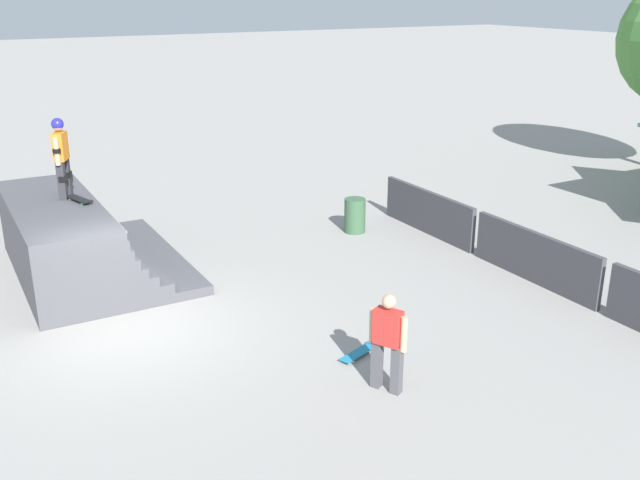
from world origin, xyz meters
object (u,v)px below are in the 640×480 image
at_px(skateboard_on_deck, 80,199).
at_px(bystander_walking, 388,338).
at_px(trash_bin, 355,215).
at_px(skateboard_on_ground, 361,351).
at_px(skater_on_deck, 61,152).

height_order(skateboard_on_deck, bystander_walking, skateboard_on_deck).
bearing_deg(bystander_walking, trash_bin, -55.28).
bearing_deg(skateboard_on_ground, skater_on_deck, 98.07).
height_order(bystander_walking, trash_bin, bystander_walking).
distance_m(skater_on_deck, trash_bin, 6.94).
xyz_separation_m(skateboard_on_ground, trash_bin, (-5.37, 3.23, 0.37)).
bearing_deg(skateboard_on_ground, skateboard_on_deck, 98.76).
height_order(bystander_walking, skateboard_on_ground, bystander_walking).
height_order(skater_on_deck, skateboard_on_deck, skater_on_deck).
xyz_separation_m(skater_on_deck, trash_bin, (0.88, 6.54, -2.12)).
bearing_deg(skater_on_deck, skateboard_on_ground, 54.01).
relative_size(skater_on_deck, skateboard_on_ground, 1.93).
xyz_separation_m(skater_on_deck, skateboard_on_ground, (6.24, 3.32, -2.49)).
relative_size(bystander_walking, trash_bin, 1.83).
relative_size(skater_on_deck, bystander_walking, 1.06).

